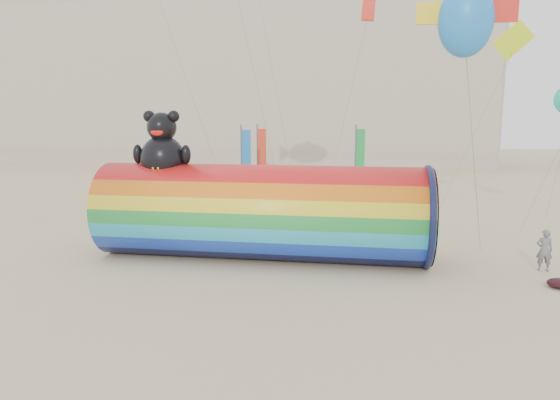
# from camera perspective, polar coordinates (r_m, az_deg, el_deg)

# --- Properties ---
(ground) EXTENTS (160.00, 160.00, 0.00)m
(ground) POSITION_cam_1_polar(r_m,az_deg,el_deg) (18.87, -2.27, -7.91)
(ground) COLOR #CCB58C
(ground) RESTS_ON ground
(hotel_building) EXTENTS (60.40, 15.40, 20.60)m
(hotel_building) POSITION_cam_1_polar(r_m,az_deg,el_deg) (65.67, -4.54, 13.43)
(hotel_building) COLOR #B7AD99
(hotel_building) RESTS_ON ground
(windsock_assembly) EXTENTS (13.00, 3.96, 5.99)m
(windsock_assembly) POSITION_cam_1_polar(r_m,az_deg,el_deg) (19.88, -2.09, -1.11)
(windsock_assembly) COLOR red
(windsock_assembly) RESTS_ON ground
(kite_handler) EXTENTS (0.60, 0.43, 1.57)m
(kite_handler) POSITION_cam_1_polar(r_m,az_deg,el_deg) (20.87, 27.97, -5.08)
(kite_handler) COLOR slate
(kite_handler) RESTS_ON ground
(festival_banners) EXTENTS (7.49, 3.36, 5.20)m
(festival_banners) POSITION_cam_1_polar(r_m,az_deg,el_deg) (32.18, 1.04, 4.07)
(festival_banners) COLOR #59595E
(festival_banners) RESTS_ON ground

